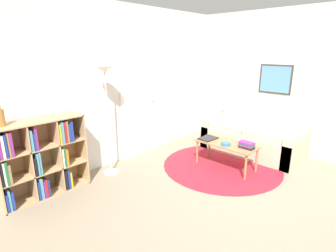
{
  "coord_description": "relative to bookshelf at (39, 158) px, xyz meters",
  "views": [
    {
      "loc": [
        -2.73,
        -1.04,
        1.88
      ],
      "look_at": [
        -0.17,
        1.39,
        0.85
      ],
      "focal_mm": 28.0,
      "sensor_mm": 36.0,
      "label": 1
    }
  ],
  "objects": [
    {
      "name": "wall_back",
      "position": [
        1.61,
        0.21,
        0.77
      ],
      "size": [
        7.52,
        0.11,
        2.6
      ],
      "color": "silver",
      "rests_on": "ground_plane"
    },
    {
      "name": "rug",
      "position": [
        2.44,
        -1.25,
        -0.52
      ],
      "size": [
        1.95,
        1.95,
        0.01
      ],
      "color": "maroon",
      "rests_on": "ground_plane"
    },
    {
      "name": "bowl",
      "position": [
        2.32,
        -1.37,
        -0.07
      ],
      "size": [
        0.15,
        0.15,
        0.05
      ],
      "color": "teal",
      "rests_on": "coffee_table"
    },
    {
      "name": "wall_right",
      "position": [
        3.89,
        -1.08,
        0.78
      ],
      "size": [
        0.08,
        5.53,
        2.6
      ],
      "color": "silver",
      "rests_on": "ground_plane"
    },
    {
      "name": "floor_lamp",
      "position": [
        1.01,
        -0.11,
        0.85
      ],
      "size": [
        0.27,
        0.27,
        1.66
      ],
      "color": "#B7B7BC",
      "rests_on": "ground_plane"
    },
    {
      "name": "book_stack_on_table",
      "position": [
        2.45,
        -1.66,
        -0.05
      ],
      "size": [
        0.14,
        0.23,
        0.1
      ],
      "color": "black",
      "rests_on": "coffee_table"
    },
    {
      "name": "bookshelf",
      "position": [
        0.0,
        0.0,
        0.0
      ],
      "size": [
        1.11,
        0.34,
        1.03
      ],
      "color": "tan",
      "rests_on": "ground_plane"
    },
    {
      "name": "bottle_middle",
      "position": [
        -0.34,
        0.01,
        0.61
      ],
      "size": [
        0.08,
        0.08,
        0.25
      ],
      "color": "olive",
      "rests_on": "bookshelf"
    },
    {
      "name": "ground_plane",
      "position": [
        1.6,
        -2.35,
        -0.52
      ],
      "size": [
        14.0,
        14.0,
        0.0
      ],
      "primitive_type": "plane",
      "color": "gray"
    },
    {
      "name": "coffee_table",
      "position": [
        2.42,
        -1.32,
        -0.15
      ],
      "size": [
        0.44,
        0.98,
        0.42
      ],
      "color": "#996B42",
      "rests_on": "ground_plane"
    },
    {
      "name": "couch",
      "position": [
        3.44,
        -1.32,
        -0.24
      ],
      "size": [
        0.94,
        1.73,
        0.81
      ],
      "color": "#CCB793",
      "rests_on": "ground_plane"
    },
    {
      "name": "laptop",
      "position": [
        2.39,
        -0.98,
        -0.09
      ],
      "size": [
        0.32,
        0.24,
        0.02
      ],
      "color": "black",
      "rests_on": "coffee_table"
    }
  ]
}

